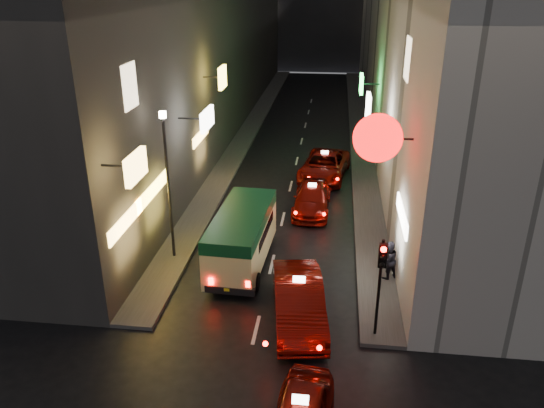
% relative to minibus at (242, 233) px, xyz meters
% --- Properties ---
extents(building_left, '(7.48, 52.00, 18.00)m').
position_rel_minibus_xyz_m(building_left, '(-6.80, 21.20, 7.49)').
color(building_left, '#34312F').
rests_on(building_left, ground).
extents(building_right, '(8.04, 52.00, 18.00)m').
position_rel_minibus_xyz_m(building_right, '(9.20, 21.20, 7.49)').
color(building_right, beige).
rests_on(building_right, ground).
extents(sidewalk_left, '(1.50, 52.00, 0.15)m').
position_rel_minibus_xyz_m(sidewalk_left, '(-3.05, 21.21, -1.43)').
color(sidewalk_left, '#4E4C48').
rests_on(sidewalk_left, ground).
extents(sidewalk_right, '(1.50, 52.00, 0.15)m').
position_rel_minibus_xyz_m(sidewalk_right, '(5.45, 21.21, -1.43)').
color(sidewalk_right, '#4E4C48').
rests_on(sidewalk_right, ground).
extents(minibus, '(2.20, 5.63, 2.39)m').
position_rel_minibus_xyz_m(minibus, '(0.00, 0.00, 0.00)').
color(minibus, '#D1C982').
rests_on(minibus, ground).
extents(taxi_second, '(3.19, 6.05, 2.00)m').
position_rel_minibus_xyz_m(taxi_second, '(2.59, -3.57, -0.59)').
color(taxi_second, '#660A04').
rests_on(taxi_second, ground).
extents(taxi_third, '(2.07, 4.82, 1.69)m').
position_rel_minibus_xyz_m(taxi_third, '(2.57, 5.99, -0.75)').
color(taxi_third, '#660A04').
rests_on(taxi_third, ground).
extents(taxi_far, '(3.06, 5.83, 1.94)m').
position_rel_minibus_xyz_m(taxi_far, '(3.05, 10.79, -0.62)').
color(taxi_far, '#660A04').
rests_on(taxi_far, ground).
extents(pedestrian_sidewalk, '(0.80, 0.71, 1.80)m').
position_rel_minibus_xyz_m(pedestrian_sidewalk, '(5.87, -0.55, -0.46)').
color(pedestrian_sidewalk, black).
rests_on(pedestrian_sidewalk, sidewalk_right).
extents(traffic_light, '(0.26, 0.43, 3.50)m').
position_rel_minibus_xyz_m(traffic_light, '(5.20, -4.32, 1.18)').
color(traffic_light, black).
rests_on(traffic_light, sidewalk_right).
extents(lamp_post, '(0.28, 0.28, 6.22)m').
position_rel_minibus_xyz_m(lamp_post, '(-3.00, 0.21, 2.22)').
color(lamp_post, black).
rests_on(lamp_post, sidewalk_left).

